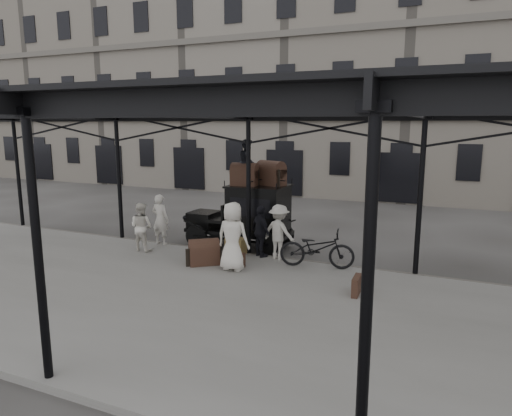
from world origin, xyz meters
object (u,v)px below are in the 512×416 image
at_px(steamer_trunk_roof_near, 245,176).
at_px(porter_official, 261,231).
at_px(taxi, 250,213).
at_px(porter_left, 160,219).
at_px(steamer_trunk_platform, 204,254).
at_px(bicycle, 317,248).

bearing_deg(steamer_trunk_roof_near, porter_official, -50.11).
bearing_deg(taxi, porter_official, -53.48).
relative_size(taxi, porter_left, 2.13).
relative_size(porter_left, porter_official, 1.08).
relative_size(steamer_trunk_roof_near, steamer_trunk_platform, 0.99).
distance_m(bicycle, steamer_trunk_platform, 3.26).
bearing_deg(porter_official, steamer_trunk_platform, 85.31).
bearing_deg(porter_official, steamer_trunk_roof_near, -7.63).
relative_size(taxi, steamer_trunk_platform, 4.26).
bearing_deg(bicycle, porter_official, 69.23).
height_order(porter_left, bicycle, porter_left).
distance_m(taxi, porter_official, 1.57).
relative_size(porter_official, steamer_trunk_roof_near, 1.87).
bearing_deg(taxi, steamer_trunk_roof_near, -108.07).
xyz_separation_m(porter_official, bicycle, (1.87, -0.33, -0.24)).
distance_m(taxi, bicycle, 3.25).
xyz_separation_m(taxi, steamer_trunk_roof_near, (-0.08, -0.25, 1.29)).
relative_size(bicycle, steamer_trunk_roof_near, 2.48).
bearing_deg(steamer_trunk_platform, porter_left, 113.41).
bearing_deg(porter_left, porter_official, -179.59).
bearing_deg(taxi, steamer_trunk_platform, -96.46).
height_order(porter_official, bicycle, porter_official).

